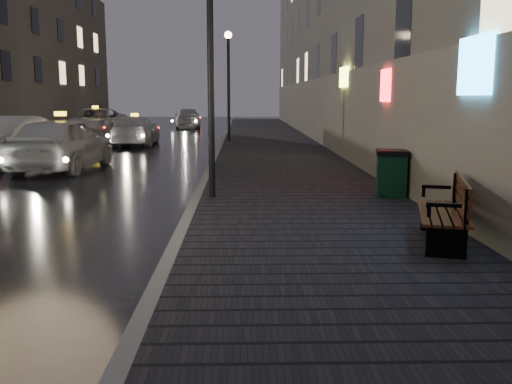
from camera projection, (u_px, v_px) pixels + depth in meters
ground at (26, 300)px, 6.60m from camera, size 120.00×120.00×0.00m
sidewalk at (271, 144)px, 27.38m from camera, size 4.60×58.00×0.15m
curb at (221, 144)px, 27.32m from camera, size 0.20×58.00×0.15m
sidewalk_far at (7, 144)px, 27.09m from camera, size 2.40×58.00×0.15m
curb_far at (34, 144)px, 27.12m from camera, size 0.20×58.00×0.15m
building_near at (328, 17)px, 30.33m from camera, size 1.80×50.00×13.00m
building_far_c at (34, 55)px, 43.82m from camera, size 6.00×22.00×11.00m
lamp_near at (210, 41)px, 11.98m from camera, size 0.36×0.36×5.28m
lamp_far at (228, 72)px, 27.75m from camera, size 0.36×0.36×5.28m
bench at (448, 211)px, 8.48m from camera, size 1.15×2.04×0.99m
trash_bin at (391, 173)px, 12.56m from camera, size 0.77×0.77×1.02m
taxi_near at (62, 143)px, 18.03m from camera, size 2.41×5.20×1.72m
car_left_mid at (4, 141)px, 19.25m from camera, size 2.39×5.24×1.67m
taxi_mid at (135, 131)px, 27.48m from camera, size 2.13×4.86×1.39m
taxi_far at (96, 122)px, 33.23m from camera, size 2.89×6.01×1.65m
car_far at (187, 118)px, 42.28m from camera, size 2.34×4.71×1.54m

